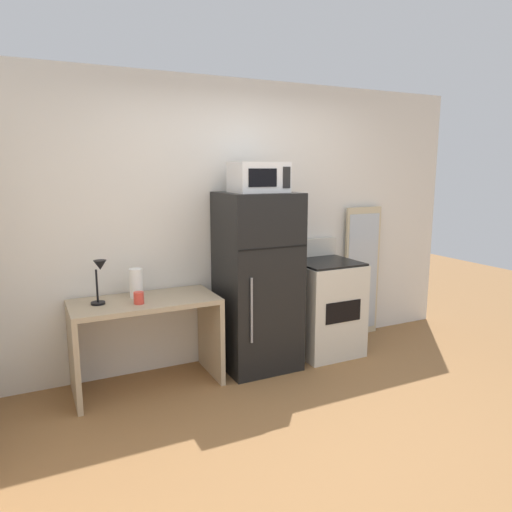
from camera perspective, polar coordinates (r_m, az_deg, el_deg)
ground_plane at (r=3.51m, az=9.79°, el=-20.61°), size 12.00×12.00×0.00m
wall_back_white at (r=4.51m, az=-2.46°, el=4.08°), size 5.00×0.10×2.60m
desk at (r=4.05m, az=-13.11°, el=-8.19°), size 1.18×0.57×0.75m
desk_lamp at (r=3.88m, az=-18.28°, el=-2.12°), size 0.14×0.12×0.35m
coffee_mug at (r=3.86m, az=-13.89°, el=-4.90°), size 0.08×0.08×0.09m
paper_towel_roll at (r=4.05m, az=-14.18°, el=-3.16°), size 0.11×0.11×0.24m
refrigerator at (r=4.29m, az=0.18°, el=-3.07°), size 0.66×0.63×1.60m
microwave at (r=4.15m, az=0.32°, el=9.43°), size 0.46×0.35×0.26m
oven_range at (r=4.74m, az=8.22°, el=-6.00°), size 0.61×0.61×1.10m
leaning_mirror at (r=5.26m, az=12.58°, el=-1.88°), size 0.44×0.03×1.40m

